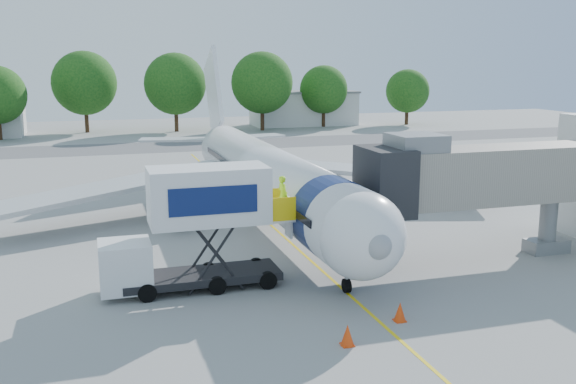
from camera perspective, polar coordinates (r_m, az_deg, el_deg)
name	(u,v)px	position (r m, az deg, el deg)	size (l,w,h in m)	color
ground	(284,237)	(37.29, -0.35, -4.01)	(160.00, 160.00, 0.00)	gray
guidance_line	(284,237)	(37.29, -0.35, -4.01)	(0.15, 70.00, 0.01)	yellow
taxiway_strip	(182,146)	(77.72, -9.39, 4.05)	(120.00, 10.00, 0.01)	#59595B
aircraft	(265,175)	(40.50, -2.04, 1.52)	(34.17, 37.73, 11.35)	white
jet_bridge	(477,177)	(33.46, 16.46, 1.32)	(13.90, 3.20, 6.60)	gray
catering_hiloader	(194,229)	(28.62, -8.32, -3.26)	(8.51, 2.44, 5.50)	black
safety_cone_a	(347,335)	(23.65, 5.30, -12.58)	(0.50, 0.50, 0.79)	#E33C0B
safety_cone_b	(400,312)	(25.94, 9.92, -10.47)	(0.49, 0.49, 0.78)	#E33C0B
outbuilding_right	(304,108)	(101.93, 1.39, 7.48)	(16.40, 7.40, 5.30)	silver
tree_c	(84,83)	(95.22, -17.65, 9.21)	(8.93, 8.93, 11.38)	#382314
tree_d	(175,84)	(93.40, -10.00, 9.45)	(8.74, 8.74, 11.14)	#382314
tree_e	(262,83)	(93.65, -2.32, 9.68)	(8.88, 8.88, 11.32)	#382314
tree_f	(324,90)	(99.18, 3.19, 9.08)	(7.32, 7.32, 9.33)	#382314
tree_g	(408,91)	(104.00, 10.58, 8.81)	(6.82, 6.82, 8.70)	#382314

